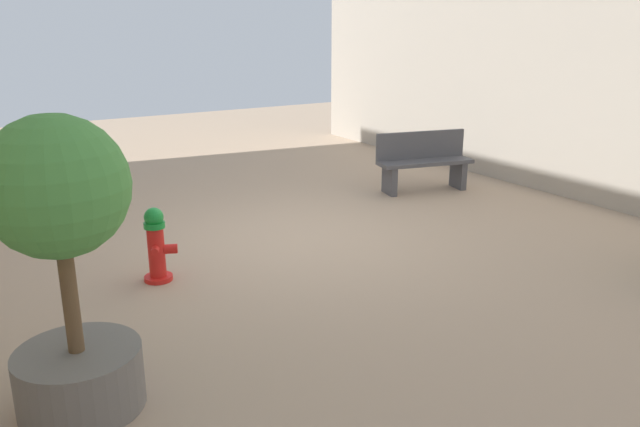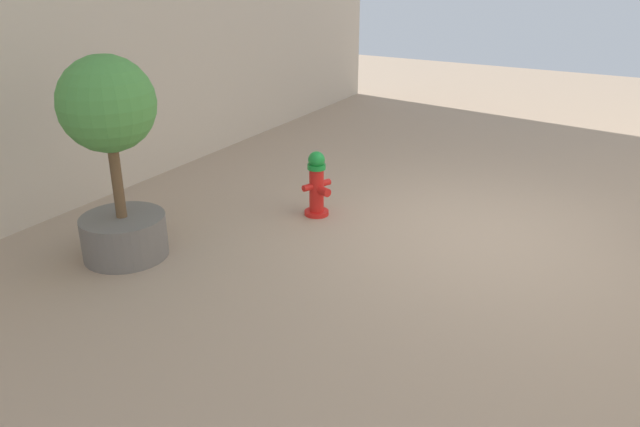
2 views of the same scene
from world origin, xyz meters
The scene contains 4 objects.
ground_plane centered at (0.00, 0.00, 0.00)m, with size 23.40×23.40×0.00m, color tan.
fire_hydrant centered at (1.87, 0.39, 0.40)m, with size 0.37×0.40×0.81m.
bench_near centered at (-3.02, -1.02, 0.49)m, with size 1.62×0.78×0.95m.
planter_tree centered at (3.08, 2.38, 1.23)m, with size 0.95×0.95×2.11m.
Camera 1 is at (3.71, 6.63, 2.66)m, focal length 35.41 mm.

